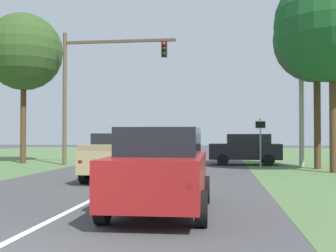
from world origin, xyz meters
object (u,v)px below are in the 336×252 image
(utility_pole_right, at_px, (301,82))
(extra_tree_1, at_px, (24,52))
(oak_tree_right, at_px, (317,40))
(keep_moving_sign, at_px, (260,136))
(red_suv_near, at_px, (161,168))
(traffic_light, at_px, (92,78))
(extra_tree_2, at_px, (332,25))
(crossing_suv_far, at_px, (245,149))
(pickup_truck_lead, at_px, (119,156))

(utility_pole_right, distance_m, extra_tree_1, 17.38)
(oak_tree_right, bearing_deg, keep_moving_sign, 173.70)
(extra_tree_1, bearing_deg, utility_pole_right, -1.95)
(red_suv_near, height_order, keep_moving_sign, keep_moving_sign)
(traffic_light, height_order, oak_tree_right, oak_tree_right)
(red_suv_near, xyz_separation_m, extra_tree_2, (6.74, 11.28, 6.07))
(crossing_suv_far, relative_size, utility_pole_right, 0.44)
(traffic_light, xyz_separation_m, keep_moving_sign, (9.87, -0.96, -3.50))
(pickup_truck_lead, bearing_deg, traffic_light, 114.44)
(pickup_truck_lead, xyz_separation_m, extra_tree_1, (-8.53, 9.14, 6.18))
(extra_tree_1, bearing_deg, red_suv_near, -54.96)
(keep_moving_sign, height_order, oak_tree_right, oak_tree_right)
(oak_tree_right, bearing_deg, crossing_suv_far, 143.24)
(traffic_light, bearing_deg, red_suv_near, -66.96)
(pickup_truck_lead, distance_m, extra_tree_1, 13.95)
(red_suv_near, xyz_separation_m, extra_tree_1, (-11.21, 15.99, 6.11))
(keep_moving_sign, xyz_separation_m, utility_pole_right, (2.47, 1.47, 3.15))
(pickup_truck_lead, height_order, oak_tree_right, oak_tree_right)
(traffic_light, xyz_separation_m, extra_tree_2, (13.07, -3.60, 1.87))
(traffic_light, height_order, crossing_suv_far, traffic_light)
(pickup_truck_lead, bearing_deg, extra_tree_1, 133.04)
(extra_tree_1, bearing_deg, traffic_light, -12.72)
(red_suv_near, distance_m, keep_moving_sign, 14.39)
(utility_pole_right, bearing_deg, extra_tree_2, -80.02)
(traffic_light, relative_size, extra_tree_2, 0.81)
(pickup_truck_lead, distance_m, extra_tree_2, 12.09)
(crossing_suv_far, bearing_deg, traffic_light, -171.12)
(oak_tree_right, relative_size, utility_pole_right, 0.95)
(crossing_suv_far, bearing_deg, extra_tree_1, -178.64)
(oak_tree_right, bearing_deg, traffic_light, 174.29)
(red_suv_near, distance_m, traffic_light, 16.71)
(pickup_truck_lead, bearing_deg, red_suv_near, -68.65)
(keep_moving_sign, relative_size, extra_tree_2, 0.28)
(pickup_truck_lead, distance_m, traffic_light, 9.81)
(keep_moving_sign, bearing_deg, extra_tree_2, -39.62)
(traffic_light, xyz_separation_m, oak_tree_right, (12.83, -1.28, 1.68))
(keep_moving_sign, xyz_separation_m, crossing_suv_far, (-0.68, 2.39, -0.76))
(pickup_truck_lead, xyz_separation_m, utility_pole_right, (8.69, 8.55, 3.92))
(keep_moving_sign, height_order, extra_tree_2, extra_tree_2)
(red_suv_near, bearing_deg, extra_tree_1, 125.04)
(keep_moving_sign, height_order, utility_pole_right, utility_pole_right)
(crossing_suv_far, height_order, extra_tree_2, extra_tree_2)
(oak_tree_right, bearing_deg, extra_tree_1, 172.33)
(red_suv_near, relative_size, crossing_suv_far, 1.12)
(traffic_light, distance_m, crossing_suv_far, 10.23)
(extra_tree_2, bearing_deg, keep_moving_sign, 140.38)
(oak_tree_right, relative_size, extra_tree_2, 0.93)
(utility_pole_right, xyz_separation_m, extra_tree_2, (0.72, -4.12, 2.22))
(traffic_light, bearing_deg, keep_moving_sign, -5.53)
(extra_tree_1, bearing_deg, extra_tree_2, -14.68)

